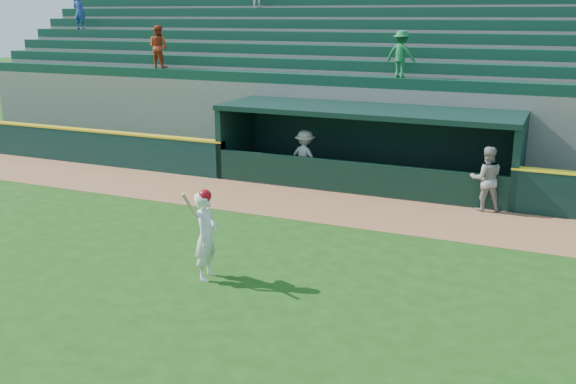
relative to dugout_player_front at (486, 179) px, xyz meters
name	(u,v)px	position (x,y,z in m)	size (l,w,h in m)	color
ground	(258,268)	(-3.88, -6.34, -0.90)	(120.00, 120.00, 0.00)	#1A4310
warning_track	(335,207)	(-3.88, -1.44, -0.90)	(40.00, 3.00, 0.01)	#945D3B
field_wall_left	(43,143)	(-16.13, 0.21, -0.30)	(15.50, 0.30, 1.20)	black
wall_stripe_left	(42,126)	(-16.13, 0.21, 0.33)	(15.50, 0.32, 0.06)	gold
dugout_player_front	(486,179)	(0.00, 0.00, 0.00)	(0.88, 0.69, 1.81)	gray
dugout_player_inside	(305,157)	(-5.67, 0.69, -0.04)	(1.12, 0.65, 1.74)	#A9A9A4
dugout	(368,141)	(-3.88, 1.67, 0.45)	(9.40, 2.80, 2.46)	#63645F
stands	(405,93)	(-3.86, 6.23, 1.50)	(34.50, 6.28, 7.56)	slate
batter_at_plate	(206,234)	(-4.62, -7.21, 0.05)	(0.54, 0.85, 1.92)	white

